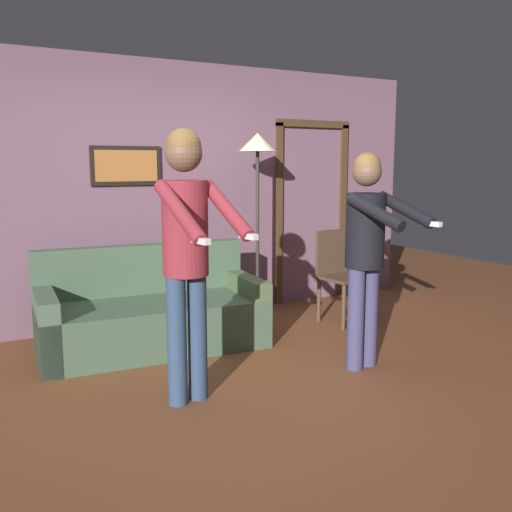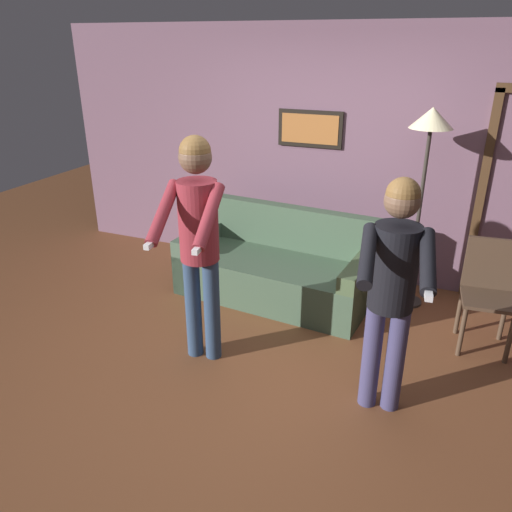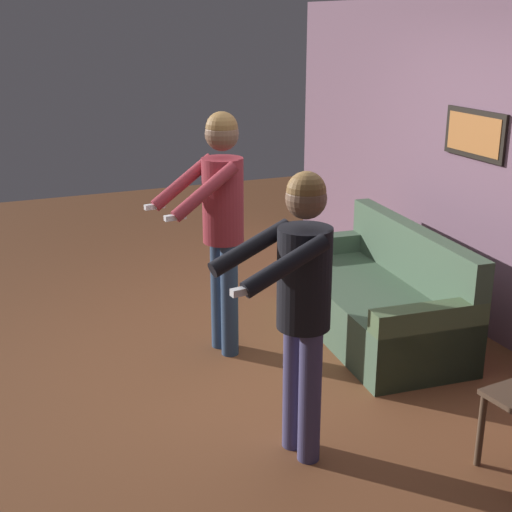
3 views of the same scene
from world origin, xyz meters
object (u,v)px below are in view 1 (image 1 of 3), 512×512
Objects in this scene: torchiere_lamp at (258,160)px; person_standing_right at (367,240)px; dining_chair_distant at (339,270)px; couch at (151,316)px; person_standing_left at (187,239)px.

torchiere_lamp is 1.79m from person_standing_right.
torchiere_lamp is 1.13× the size of person_standing_right.
couch is at bearing 176.16° from dining_chair_distant.
person_standing_left is 1.96× the size of dining_chair_distant.
person_standing_right is at bearing -119.10° from dining_chair_distant.
torchiere_lamp reaches higher than couch.
person_standing_right is at bearing -2.59° from person_standing_left.
person_standing_right is at bearing -45.53° from couch.
dining_chair_distant is at bearing -3.84° from couch.
couch is at bearing 134.47° from person_standing_right.
couch is 1.89m from torchiere_lamp.
person_standing_right is (1.45, -0.07, -0.10)m from person_standing_left.
dining_chair_distant is (2.11, 1.11, -0.59)m from person_standing_left.
couch is 1.51m from person_standing_left.
dining_chair_distant reaches higher than couch.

